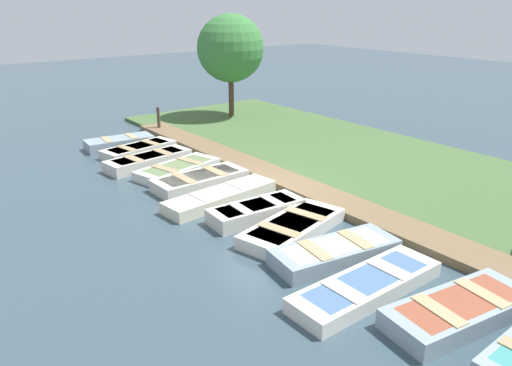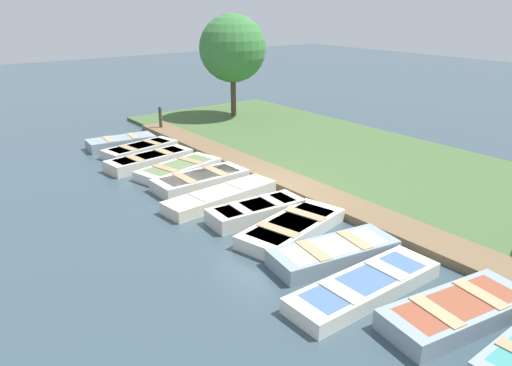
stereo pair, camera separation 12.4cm
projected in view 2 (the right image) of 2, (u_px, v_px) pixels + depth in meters
name	position (u px, v px, depth m)	size (l,w,h in m)	color
ground_plane	(260.00, 197.00, 15.02)	(80.00, 80.00, 0.00)	#384C56
shore_bank	(370.00, 163.00, 17.84)	(8.00, 24.00, 0.14)	#476638
dock_walkway	(293.00, 184.00, 15.74)	(1.16, 19.47, 0.21)	brown
rowboat_0	(121.00, 142.00, 19.98)	(2.69, 1.24, 0.42)	#8C9EA8
rowboat_1	(140.00, 149.00, 19.13)	(2.99, 1.56, 0.37)	beige
rowboat_2	(150.00, 160.00, 17.75)	(3.21, 1.37, 0.42)	beige
rowboat_3	(179.00, 169.00, 16.97)	(3.14, 1.85, 0.34)	silver
rowboat_4	(201.00, 180.00, 15.79)	(3.02, 1.26, 0.41)	beige
rowboat_5	(221.00, 196.00, 14.55)	(3.65, 1.27, 0.37)	beige
rowboat_6	(256.00, 211.00, 13.45)	(2.72, 1.15, 0.44)	beige
rowboat_7	(292.00, 228.00, 12.56)	(3.32, 1.95, 0.36)	silver
rowboat_8	(334.00, 252.00, 11.28)	(3.11, 1.59, 0.40)	#8C9EA8
rowboat_9	(365.00, 286.00, 9.99)	(3.55, 1.06, 0.35)	silver
rowboat_10	(457.00, 311.00, 9.14)	(3.16, 1.61, 0.41)	#8C9EA8
mooring_post_near	(161.00, 119.00, 22.20)	(0.14, 0.14, 1.15)	#47382D
park_tree_far_left	(233.00, 48.00, 23.68)	(3.19, 3.19, 5.00)	#4C3828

